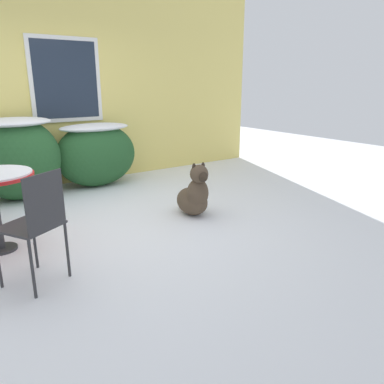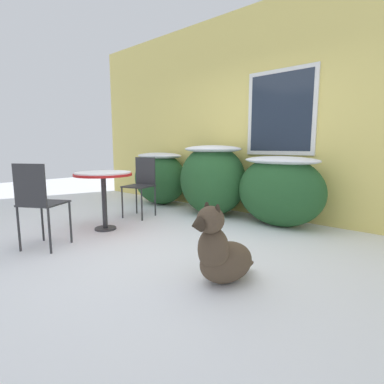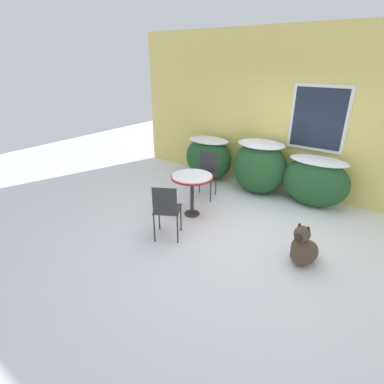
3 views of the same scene
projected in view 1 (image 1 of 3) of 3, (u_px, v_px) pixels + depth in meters
name	position (u px, v px, depth m)	size (l,w,h in m)	color
ground_plane	(104.00, 227.00, 4.23)	(16.00, 16.00, 0.00)	white
house_wall	(39.00, 78.00, 5.50)	(8.00, 0.10, 3.26)	#E5D16B
shrub_middle	(17.00, 157.00, 5.09)	(1.15, 0.89, 1.13)	#235128
shrub_right	(96.00, 153.00, 5.79)	(1.26, 0.69, 0.98)	#235128
patio_chair_far_side	(36.00, 222.00, 2.91)	(0.55, 0.55, 0.94)	#2D2D30
dog	(194.00, 196.00, 4.55)	(0.42, 0.74, 0.68)	#4C3D2D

